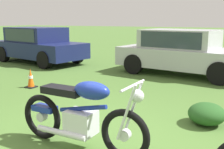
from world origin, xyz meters
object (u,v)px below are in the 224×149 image
object	(u,v)px
motorcycle_blue	(81,115)
shrub_low	(207,114)
car_silver	(182,50)
car_navy	(38,43)
traffic_cone	(31,79)

from	to	relation	value
motorcycle_blue	shrub_low	size ratio (longest dim) A/B	3.09
car_silver	shrub_low	distance (m)	4.44
motorcycle_blue	car_silver	size ratio (longest dim) A/B	0.48
car_navy	car_silver	xyz separation A→B (m)	(5.83, 0.27, 0.00)
shrub_low	traffic_cone	world-z (taller)	traffic_cone
car_navy	shrub_low	size ratio (longest dim) A/B	6.61
motorcycle_blue	car_navy	distance (m)	8.19
shrub_low	car_navy	bearing A→B (deg)	152.17
traffic_cone	car_navy	bearing A→B (deg)	130.21
motorcycle_blue	car_navy	bearing A→B (deg)	137.48
motorcycle_blue	car_silver	xyz separation A→B (m)	(-0.13, 5.88, 0.31)
motorcycle_blue	traffic_cone	xyz separation A→B (m)	(-3.13, 2.26, -0.26)
car_silver	shrub_low	bearing A→B (deg)	-62.92
shrub_low	motorcycle_blue	bearing A→B (deg)	-127.90
car_silver	traffic_cone	bearing A→B (deg)	-122.33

